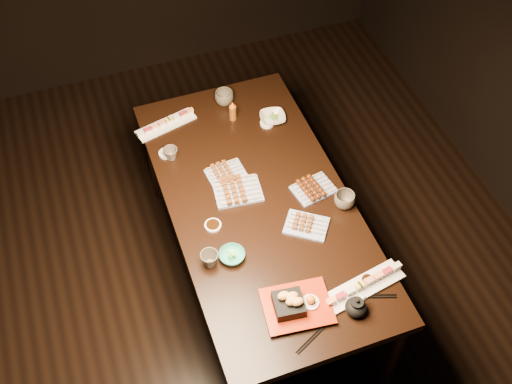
% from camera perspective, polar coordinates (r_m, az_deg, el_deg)
% --- Properties ---
extents(ground, '(5.00, 5.00, 0.00)m').
position_cam_1_polar(ground, '(3.67, -2.40, -13.50)').
color(ground, black).
rests_on(ground, ground).
extents(dining_table, '(1.02, 1.86, 0.75)m').
position_cam_1_polar(dining_table, '(3.56, 0.27, -4.62)').
color(dining_table, black).
rests_on(dining_table, ground).
extents(sushi_platter_near, '(0.41, 0.18, 0.05)m').
position_cam_1_polar(sushi_platter_near, '(2.99, 9.58, -8.12)').
color(sushi_platter_near, white).
rests_on(sushi_platter_near, dining_table).
extents(sushi_platter_far, '(0.36, 0.18, 0.04)m').
position_cam_1_polar(sushi_platter_far, '(3.65, -8.04, 6.10)').
color(sushi_platter_far, white).
rests_on(sushi_platter_far, dining_table).
extents(yakitori_plate_center, '(0.26, 0.20, 0.06)m').
position_cam_1_polar(yakitori_plate_center, '(3.27, -1.63, 0.28)').
color(yakitori_plate_center, '#828EB6').
rests_on(yakitori_plate_center, dining_table).
extents(yakitori_plate_right, '(0.26, 0.24, 0.05)m').
position_cam_1_polar(yakitori_plate_right, '(3.15, 4.52, -2.79)').
color(yakitori_plate_right, '#828EB6').
rests_on(yakitori_plate_right, dining_table).
extents(yakitori_plate_left, '(0.21, 0.16, 0.05)m').
position_cam_1_polar(yakitori_plate_left, '(3.36, -2.68, 1.82)').
color(yakitori_plate_left, '#828EB6').
rests_on(yakitori_plate_left, dining_table).
extents(tsukune_plate, '(0.23, 0.19, 0.05)m').
position_cam_1_polar(tsukune_plate, '(3.30, 5.16, 0.45)').
color(tsukune_plate, '#828EB6').
rests_on(tsukune_plate, dining_table).
extents(edamame_bowl_green, '(0.14, 0.14, 0.04)m').
position_cam_1_polar(edamame_bowl_green, '(3.04, -2.15, -5.69)').
color(edamame_bowl_green, teal).
rests_on(edamame_bowl_green, dining_table).
extents(edamame_bowl_cream, '(0.17, 0.17, 0.04)m').
position_cam_1_polar(edamame_bowl_cream, '(3.65, 1.48, 6.61)').
color(edamame_bowl_cream, beige).
rests_on(edamame_bowl_cream, dining_table).
extents(tempura_tray, '(0.33, 0.28, 0.11)m').
position_cam_1_polar(tempura_tray, '(2.88, 3.71, -9.73)').
color(tempura_tray, black).
rests_on(tempura_tray, dining_table).
extents(teacup_near_left, '(0.11, 0.11, 0.08)m').
position_cam_1_polar(teacup_near_left, '(3.01, -4.15, -5.98)').
color(teacup_near_left, '#4C443A').
rests_on(teacup_near_left, dining_table).
extents(teacup_mid_right, '(0.14, 0.14, 0.08)m').
position_cam_1_polar(teacup_mid_right, '(3.24, 7.87, -0.72)').
color(teacup_mid_right, '#4C443A').
rests_on(teacup_mid_right, dining_table).
extents(teacup_far_left, '(0.09, 0.09, 0.07)m').
position_cam_1_polar(teacup_far_left, '(3.46, -7.58, 3.39)').
color(teacup_far_left, '#4C443A').
rests_on(teacup_far_left, dining_table).
extents(teacup_far_right, '(0.13, 0.13, 0.08)m').
position_cam_1_polar(teacup_far_right, '(3.73, -2.84, 8.37)').
color(teacup_far_right, '#4C443A').
rests_on(teacup_far_right, dining_table).
extents(teapot, '(0.15, 0.15, 0.10)m').
position_cam_1_polar(teapot, '(2.90, 8.91, -9.97)').
color(teapot, black).
rests_on(teapot, dining_table).
extents(condiment_bottle, '(0.05, 0.05, 0.13)m').
position_cam_1_polar(condiment_bottle, '(3.62, -2.09, 7.24)').
color(condiment_bottle, brown).
rests_on(condiment_bottle, dining_table).
extents(sauce_dish_west, '(0.10, 0.10, 0.01)m').
position_cam_1_polar(sauce_dish_west, '(3.17, -3.85, -2.99)').
color(sauce_dish_west, white).
rests_on(sauce_dish_west, dining_table).
extents(sauce_dish_east, '(0.09, 0.09, 0.01)m').
position_cam_1_polar(sauce_dish_east, '(3.63, 0.98, 6.11)').
color(sauce_dish_east, white).
rests_on(sauce_dish_east, dining_table).
extents(sauce_dish_se, '(0.08, 0.08, 0.01)m').
position_cam_1_polar(sauce_dish_se, '(3.03, 9.89, -7.73)').
color(sauce_dish_se, white).
rests_on(sauce_dish_se, dining_table).
extents(sauce_dish_nw, '(0.11, 0.11, 0.01)m').
position_cam_1_polar(sauce_dish_nw, '(3.50, -7.99, 3.42)').
color(sauce_dish_nw, white).
rests_on(sauce_dish_nw, dining_table).
extents(chopsticks_near, '(0.19, 0.10, 0.01)m').
position_cam_1_polar(chopsticks_near, '(2.86, 5.00, -12.82)').
color(chopsticks_near, black).
rests_on(chopsticks_near, dining_table).
extents(chopsticks_se, '(0.24, 0.10, 0.01)m').
position_cam_1_polar(chopsticks_se, '(2.99, 10.01, -9.09)').
color(chopsticks_se, black).
rests_on(chopsticks_se, dining_table).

